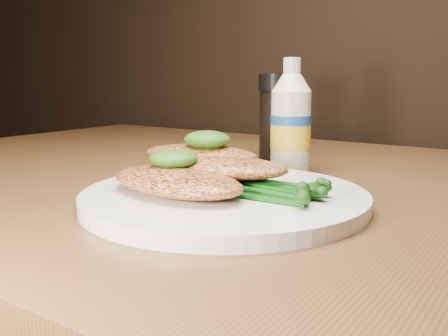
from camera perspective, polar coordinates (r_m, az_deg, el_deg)
The scene contains 9 objects.
plate at distance 0.52m, azimuth 0.05°, elevation -3.41°, with size 0.29×0.29×0.02m, color white.
chicken_front at distance 0.50m, azimuth -5.43°, elevation -1.51°, with size 0.16×0.08×0.03m, color #CF7B41.
chicken_mid at distance 0.53m, azimuth -0.52°, elevation 0.12°, with size 0.15×0.07×0.02m, color #CF7B41.
chicken_back at distance 0.57m, azimuth -2.69°, elevation 1.59°, with size 0.14×0.07×0.02m, color #CF7B41.
pesto_front at distance 0.52m, azimuth -5.72°, elevation 1.07°, with size 0.05×0.05×0.02m, color #123307.
pesto_back at distance 0.57m, azimuth -1.91°, elevation 3.23°, with size 0.05×0.05×0.02m, color #123307.
broccolini_bundle at distance 0.49m, azimuth 4.76°, elevation -1.94°, with size 0.13×0.10×0.02m, color #104C12, non-canonical shape.
mayo_bottle at distance 0.69m, azimuth 7.55°, elevation 5.83°, with size 0.05×0.05×0.15m, color #ECEAC8, non-canonical shape.
pepper_grinder at distance 0.79m, azimuth 5.84°, elevation 5.73°, with size 0.05×0.05×0.13m, color black, non-canonical shape.
Camera 1 is at (0.39, 0.49, 0.88)m, focal length 40.57 mm.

